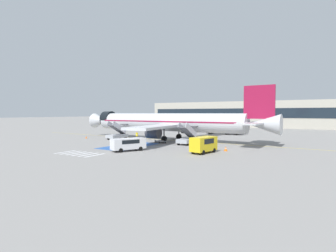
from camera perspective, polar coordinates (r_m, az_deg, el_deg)
The scene contains 21 objects.
ground_plane at distance 55.18m, azimuth -0.40°, elevation -3.04°, with size 600.00×600.00×0.00m, color gray.
apron_leadline_yellow at distance 55.36m, azimuth -0.64°, elevation -3.02°, with size 0.20×78.42×0.01m, color gold.
apron_stand_patch_blue at distance 45.77m, azimuth -8.30°, elevation -4.28°, with size 5.53×11.65×0.01m, color #2856A8.
apron_walkway_bar_0 at distance 41.05m, azimuth -21.47°, elevation -5.28°, with size 0.44×3.60×0.01m, color silver.
apron_walkway_bar_1 at distance 40.12m, azimuth -20.41°, elevation -5.44°, with size 0.44×3.60×0.01m, color silver.
apron_walkway_bar_2 at distance 39.20m, azimuth -19.30°, elevation -5.62°, with size 0.44×3.60×0.01m, color silver.
apron_walkway_bar_3 at distance 38.30m, azimuth -18.13°, elevation -5.79°, with size 0.44×3.60×0.01m, color silver.
apron_walkway_bar_4 at distance 37.42m, azimuth -16.91°, elevation -5.98°, with size 0.44×3.60×0.01m, color silver.
apron_walkway_bar_5 at distance 36.55m, azimuth -15.63°, elevation -6.17°, with size 0.44×3.60×0.01m, color silver.
airliner at distance 54.78m, azimuth -0.11°, elevation 0.82°, with size 44.16×31.43×10.40m.
boarding_stairs_forward at distance 57.64m, azimuth -10.98°, elevation -1.85°, with size 2.35×5.29×4.03m.
boarding_stairs_aft at distance 47.57m, azimuth 4.32°, elevation -2.79°, with size 2.35×5.29×4.05m.
fuel_tanker at distance 70.79m, azimuth 12.16°, elevation -0.41°, with size 10.10×3.35×3.41m.
service_van_0 at distance 39.46m, azimuth -8.63°, elevation -3.75°, with size 3.84×5.38×1.90m.
service_van_1 at distance 37.42m, azimuth 7.76°, elevation -3.78°, with size 2.67×4.70×2.29m.
baggage_cart at distance 50.35m, azimuth -1.67°, elevation -3.32°, with size 2.99×2.74×0.87m.
ground_crew_0 at distance 54.63m, azimuth -6.78°, elevation -2.04°, with size 0.44×0.26×1.77m.
ground_crew_1 at distance 45.43m, azimuth 9.91°, elevation -2.98°, with size 0.45×0.48×1.87m.
traffic_cone_0 at distance 40.09m, azimuth 12.45°, elevation -4.88°, with size 0.58×0.58×0.64m.
traffic_cone_1 at distance 61.33m, azimuth -17.36°, elevation -2.34°, with size 0.46×0.46×0.51m.
terminal_building at distance 111.30m, azimuth 18.08°, elevation 2.44°, with size 87.65×12.10×10.27m.
Camera 1 is at (28.19, -47.10, 5.67)m, focal length 28.00 mm.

